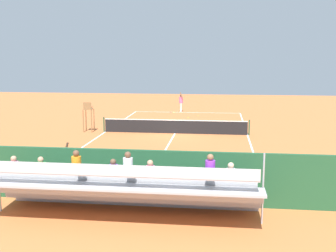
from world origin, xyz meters
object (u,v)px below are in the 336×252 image
at_px(equipment_bag, 162,193).
at_px(line_judge, 65,165).
at_px(tennis_player, 181,101).
at_px(tennis_net, 175,126).
at_px(courtside_bench, 200,184).
at_px(tennis_ball_far, 198,116).
at_px(tennis_ball_near, 188,118).
at_px(umpire_chair, 88,114).
at_px(tennis_racket, 174,112).
at_px(bleacher_stand, 128,188).

height_order(equipment_bag, line_judge, line_judge).
bearing_deg(tennis_player, line_judge, 84.27).
bearing_deg(tennis_player, tennis_net, 93.26).
height_order(courtside_bench, tennis_ball_far, courtside_bench).
bearing_deg(tennis_ball_near, line_judge, 80.41).
bearing_deg(umpire_chair, tennis_racket, -114.16).
relative_size(courtside_bench, tennis_player, 0.93).
xyz_separation_m(bleacher_stand, courtside_bench, (-2.33, -2.12, -0.42)).
xyz_separation_m(tennis_ball_far, line_judge, (4.24, 21.56, 0.98)).
relative_size(courtside_bench, tennis_ball_near, 27.27).
bearing_deg(line_judge, courtside_bench, 176.03).
height_order(tennis_net, tennis_ball_near, tennis_net).
xyz_separation_m(bleacher_stand, equipment_bag, (-0.90, -1.99, -0.80)).
bearing_deg(tennis_ball_near, umpire_chair, 48.93).
xyz_separation_m(equipment_bag, tennis_ball_near, (0.60, -20.82, -0.15)).
bearing_deg(tennis_player, tennis_ball_far, 123.95).
distance_m(bleacher_stand, equipment_bag, 2.33).
relative_size(courtside_bench, equipment_bag, 2.00).
bearing_deg(line_judge, umpire_chair, -76.30).
bearing_deg(tennis_racket, equipment_bag, 95.32).
distance_m(tennis_racket, line_judge, 23.80).
bearing_deg(equipment_bag, umpire_chair, -61.75).
height_order(umpire_chair, tennis_ball_near, umpire_chair).
bearing_deg(equipment_bag, bleacher_stand, 65.58).
bearing_deg(umpire_chair, tennis_net, -179.11).
distance_m(umpire_chair, tennis_racket, 12.03).
bearing_deg(courtside_bench, tennis_ball_far, -86.82).
xyz_separation_m(tennis_racket, tennis_ball_near, (-1.66, 3.40, 0.02)).
bearing_deg(bleacher_stand, line_judge, -38.64).
relative_size(umpire_chair, tennis_ball_near, 32.42).
height_order(tennis_player, tennis_ball_near, tennis_player).
distance_m(umpire_chair, tennis_player, 12.73).
distance_m(umpire_chair, line_judge, 13.18).
distance_m(courtside_bench, tennis_ball_near, 20.80).
bearing_deg(line_judge, tennis_player, -95.73).
relative_size(bleacher_stand, tennis_racket, 15.50).
xyz_separation_m(tennis_net, courtside_bench, (-2.38, 13.27, 0.06)).
relative_size(tennis_player, tennis_ball_far, 29.18).
height_order(tennis_net, umpire_chair, umpire_chair).
xyz_separation_m(equipment_bag, tennis_racket, (2.25, -24.22, -0.16)).
relative_size(bleacher_stand, equipment_bag, 10.07).
distance_m(umpire_chair, equipment_bag, 15.15).
distance_m(courtside_bench, tennis_player, 24.81).
bearing_deg(equipment_bag, tennis_ball_near, -88.36).
bearing_deg(tennis_ball_near, tennis_net, 87.29).
height_order(umpire_chair, tennis_ball_far, umpire_chair).
height_order(courtside_bench, tennis_racket, courtside_bench).
xyz_separation_m(bleacher_stand, tennis_ball_far, (-1.11, -24.06, -0.95)).
xyz_separation_m(tennis_player, tennis_ball_far, (-1.81, 2.68, -0.98)).
relative_size(bleacher_stand, tennis_player, 4.70).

